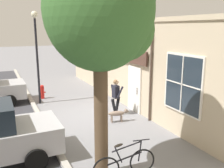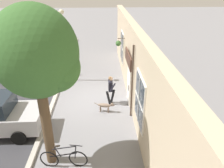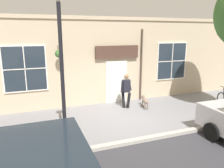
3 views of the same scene
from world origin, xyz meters
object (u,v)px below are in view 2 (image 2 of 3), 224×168
(pedestrian_walking, at_px, (111,88))
(street_tree_by_curb, at_px, (39,57))
(street_lamp, at_px, (63,36))
(parked_car_nearest_curb, at_px, (27,64))
(dog_on_leash, at_px, (105,106))
(fire_hydrant, at_px, (73,70))
(leaning_bicycle, at_px, (64,158))

(pedestrian_walking, bearing_deg, street_tree_by_curb, 60.55)
(street_lamp, bearing_deg, parked_car_nearest_curb, -15.94)
(dog_on_leash, bearing_deg, fire_hydrant, -65.68)
(parked_car_nearest_curb, bearing_deg, fire_hydrant, -179.64)
(dog_on_leash, xyz_separation_m, parked_car_nearest_curb, (5.31, -4.86, 0.52))
(street_tree_by_curb, bearing_deg, street_lamp, -86.33)
(pedestrian_walking, height_order, fire_hydrant, pedestrian_walking)
(street_lamp, bearing_deg, street_tree_by_curb, 93.67)
(fire_hydrant, bearing_deg, street_lamp, 71.98)
(parked_car_nearest_curb, bearing_deg, street_lamp, 164.06)
(pedestrian_walking, bearing_deg, fire_hydrant, -58.21)
(street_tree_by_curb, bearing_deg, dog_on_leash, -121.61)
(pedestrian_walking, height_order, street_tree_by_curb, street_tree_by_curb)
(dog_on_leash, xyz_separation_m, leaning_bicycle, (1.58, 3.57, 0.02))
(dog_on_leash, height_order, parked_car_nearest_curb, parked_car_nearest_curb)
(leaning_bicycle, distance_m, parked_car_nearest_curb, 9.24)
(pedestrian_walking, xyz_separation_m, street_lamp, (2.78, -3.22, 2.06))
(leaning_bicycle, bearing_deg, fire_hydrant, -85.76)
(dog_on_leash, relative_size, fire_hydrant, 1.40)
(pedestrian_walking, xyz_separation_m, leaning_bicycle, (1.88, 4.40, -0.58))
(leaning_bicycle, height_order, parked_car_nearest_curb, parked_car_nearest_curb)
(pedestrian_walking, bearing_deg, parked_car_nearest_curb, -35.66)
(parked_car_nearest_curb, distance_m, street_lamp, 3.65)
(parked_car_nearest_curb, relative_size, fire_hydrant, 5.60)
(leaning_bicycle, xyz_separation_m, fire_hydrant, (0.63, -8.45, 0.02))
(street_tree_by_curb, distance_m, street_lamp, 7.40)
(dog_on_leash, bearing_deg, pedestrian_walking, -110.07)
(dog_on_leash, xyz_separation_m, street_tree_by_curb, (2.01, 3.26, 3.74))
(parked_car_nearest_curb, bearing_deg, leaning_bicycle, 113.88)
(pedestrian_walking, height_order, street_lamp, street_lamp)
(pedestrian_walking, relative_size, fire_hydrant, 2.10)
(parked_car_nearest_curb, xyz_separation_m, street_lamp, (-2.84, 0.81, 2.14))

